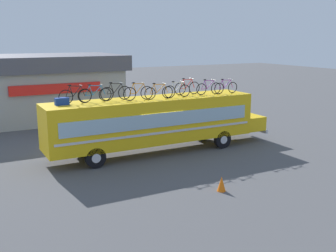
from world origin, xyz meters
TOP-DOWN VIEW (x-y plane):
  - ground_plane at (0.00, 0.00)m, footprint 120.00×120.00m
  - bus at (0.25, 0.00)m, footprint 13.36×2.47m
  - luggage_bag_1 at (-4.89, 0.11)m, footprint 0.67×0.33m
  - rooftop_bicycle_1 at (-4.19, 0.19)m, footprint 1.69×0.44m
  - rooftop_bicycle_2 at (-3.12, 0.30)m, footprint 1.76×0.44m
  - rooftop_bicycle_3 at (-1.99, 0.28)m, footprint 1.72×0.44m
  - rooftop_bicycle_4 at (-0.95, -0.28)m, footprint 1.72×0.44m
  - rooftop_bicycle_5 at (0.21, -0.39)m, footprint 1.71×0.44m
  - rooftop_bicycle_6 at (1.36, -0.38)m, footprint 1.64×0.44m
  - rooftop_bicycle_7 at (2.43, 0.34)m, footprint 1.68×0.44m
  - rooftop_bicycle_8 at (3.54, -0.23)m, footprint 1.69×0.44m
  - rooftop_bicycle_9 at (4.67, -0.37)m, footprint 1.65×0.44m
  - roadside_building at (-3.04, 12.92)m, footprint 11.56×7.80m
  - traffic_cone at (0.00, -6.57)m, footprint 0.37×0.37m

SIDE VIEW (x-z plane):
  - ground_plane at x=0.00m, z-range 0.00..0.00m
  - traffic_cone at x=0.00m, z-range 0.00..0.64m
  - bus at x=0.25m, z-range 0.29..3.38m
  - roadside_building at x=-3.04m, z-range 0.07..5.07m
  - luggage_bag_1 at x=-4.89m, z-range 3.09..3.45m
  - rooftop_bicycle_9 at x=4.67m, z-range 3.02..3.90m
  - rooftop_bicycle_5 at x=0.21m, z-range 3.02..3.90m
  - rooftop_bicycle_8 at x=3.54m, z-range 3.01..3.91m
  - rooftop_bicycle_6 at x=1.36m, z-range 3.01..3.93m
  - rooftop_bicycle_2 at x=-3.12m, z-range 3.01..3.93m
  - rooftop_bicycle_7 at x=2.43m, z-range 3.01..3.97m
  - rooftop_bicycle_4 at x=-0.95m, z-range 3.01..3.97m
  - rooftop_bicycle_3 at x=-1.99m, z-range 3.01..3.98m
  - rooftop_bicycle_1 at x=-4.19m, z-range 3.00..3.98m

